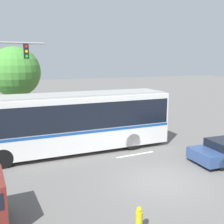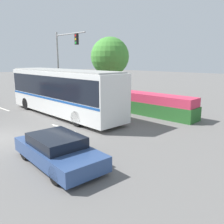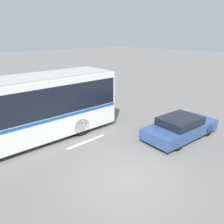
# 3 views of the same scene
# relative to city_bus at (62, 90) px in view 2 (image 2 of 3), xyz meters

# --- Properties ---
(ground_plane) EXTENTS (140.00, 140.00, 0.00)m
(ground_plane) POSITION_rel_city_bus_xyz_m (2.26, -5.60, -1.94)
(ground_plane) COLOR slate
(city_bus) EXTENTS (11.61, 2.95, 3.42)m
(city_bus) POSITION_rel_city_bus_xyz_m (0.00, 0.00, 0.00)
(city_bus) COLOR silver
(city_bus) RESTS_ON ground
(sedan_foreground) EXTENTS (4.60, 2.30, 1.19)m
(sedan_foreground) POSITION_rel_city_bus_xyz_m (7.10, -5.18, -1.36)
(sedan_foreground) COLOR navy
(sedan_foreground) RESTS_ON ground
(traffic_light_pole) EXTENTS (4.23, 0.24, 6.64)m
(traffic_light_pole) POSITION_rel_city_bus_xyz_m (-4.01, 3.02, 2.38)
(traffic_light_pole) COLOR gray
(traffic_light_pole) RESTS_ON ground
(flowering_hedge) EXTENTS (9.00, 1.58, 1.61)m
(flowering_hedge) POSITION_rel_city_bus_xyz_m (3.88, 4.73, -1.15)
(flowering_hedge) COLOR #286028
(flowering_hedge) RESTS_ON ground
(street_tree_left) EXTENTS (3.86, 3.86, 6.37)m
(street_tree_left) POSITION_rel_city_bus_xyz_m (-2.18, 7.39, 2.49)
(street_tree_left) COLOR brown
(street_tree_left) RESTS_ON ground
(lane_stripe_near) EXTENTS (2.40, 0.16, 0.01)m
(lane_stripe_near) POSITION_rel_city_bus_xyz_m (3.00, -2.11, -1.94)
(lane_stripe_near) COLOR silver
(lane_stripe_near) RESTS_ON ground
(lane_stripe_mid) EXTENTS (2.40, 0.16, 0.01)m
(lane_stripe_mid) POSITION_rel_city_bus_xyz_m (-5.50, -2.28, -1.94)
(lane_stripe_mid) COLOR silver
(lane_stripe_mid) RESTS_ON ground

